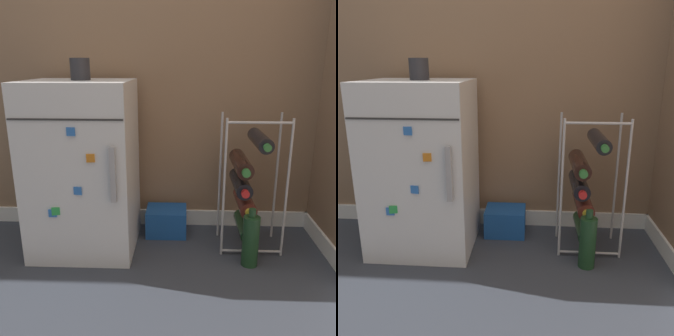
# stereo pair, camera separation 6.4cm
# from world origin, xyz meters

# --- Properties ---
(ground_plane) EXTENTS (14.00, 14.00, 0.00)m
(ground_plane) POSITION_xyz_m (0.00, 0.00, 0.00)
(ground_plane) COLOR #333842
(mini_fridge) EXTENTS (0.50, 0.47, 0.84)m
(mini_fridge) POSITION_xyz_m (-0.24, 0.26, 0.42)
(mini_fridge) COLOR silver
(mini_fridge) RESTS_ON ground_plane
(wine_rack) EXTENTS (0.31, 0.32, 0.68)m
(wine_rack) POSITION_xyz_m (0.57, 0.28, 0.34)
(wine_rack) COLOR #B2B2B7
(wine_rack) RESTS_ON ground_plane
(soda_box) EXTENTS (0.22, 0.18, 0.15)m
(soda_box) POSITION_xyz_m (0.17, 0.41, 0.07)
(soda_box) COLOR #194C9E
(soda_box) RESTS_ON ground_plane
(fridge_top_cup) EXTENTS (0.09, 0.09, 0.10)m
(fridge_top_cup) POSITION_xyz_m (-0.22, 0.26, 0.89)
(fridge_top_cup) COLOR #28282D
(fridge_top_cup) RESTS_ON mini_fridge
(loose_bottle_floor) EXTENTS (0.08, 0.08, 0.29)m
(loose_bottle_floor) POSITION_xyz_m (0.57, 0.10, 0.13)
(loose_bottle_floor) COLOR #19381E
(loose_bottle_floor) RESTS_ON ground_plane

